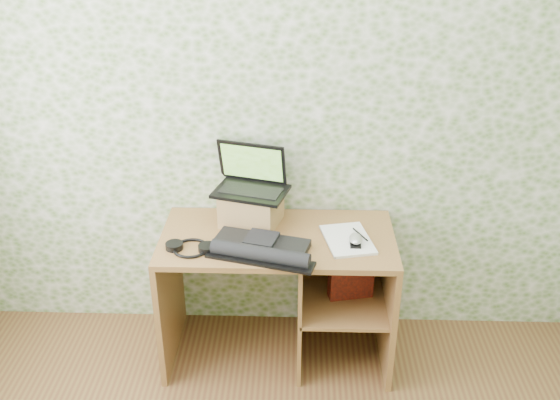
{
  "coord_description": "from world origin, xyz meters",
  "views": [
    {
      "loc": [
        0.1,
        -1.31,
        2.37
      ],
      "look_at": [
        0.01,
        1.39,
        0.99
      ],
      "focal_mm": 40.0,
      "sensor_mm": 36.0,
      "label": 1
    }
  ],
  "objects_px": {
    "desk": "(292,277)",
    "keyboard": "(261,248)",
    "laptop": "(251,180)",
    "notepad": "(348,240)",
    "riser": "(251,208)"
  },
  "relations": [
    {
      "from": "desk",
      "to": "notepad",
      "type": "relative_size",
      "value": 3.84
    },
    {
      "from": "laptop",
      "to": "riser",
      "type": "bearing_deg",
      "value": -74.25
    },
    {
      "from": "riser",
      "to": "notepad",
      "type": "relative_size",
      "value": 0.93
    },
    {
      "from": "keyboard",
      "to": "notepad",
      "type": "height_order",
      "value": "keyboard"
    },
    {
      "from": "keyboard",
      "to": "notepad",
      "type": "bearing_deg",
      "value": 31.61
    },
    {
      "from": "desk",
      "to": "keyboard",
      "type": "height_order",
      "value": "keyboard"
    },
    {
      "from": "laptop",
      "to": "notepad",
      "type": "distance_m",
      "value": 0.59
    },
    {
      "from": "keyboard",
      "to": "desk",
      "type": "bearing_deg",
      "value": 66.19
    },
    {
      "from": "keyboard",
      "to": "notepad",
      "type": "xyz_separation_m",
      "value": [
        0.43,
        0.13,
        -0.02
      ]
    },
    {
      "from": "desk",
      "to": "laptop",
      "type": "height_order",
      "value": "laptop"
    },
    {
      "from": "desk",
      "to": "laptop",
      "type": "relative_size",
      "value": 2.85
    },
    {
      "from": "riser",
      "to": "notepad",
      "type": "bearing_deg",
      "value": -19.65
    },
    {
      "from": "laptop",
      "to": "desk",
      "type": "bearing_deg",
      "value": -19.27
    },
    {
      "from": "keyboard",
      "to": "laptop",
      "type": "bearing_deg",
      "value": 116.26
    },
    {
      "from": "desk",
      "to": "keyboard",
      "type": "relative_size",
      "value": 2.23
    }
  ]
}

